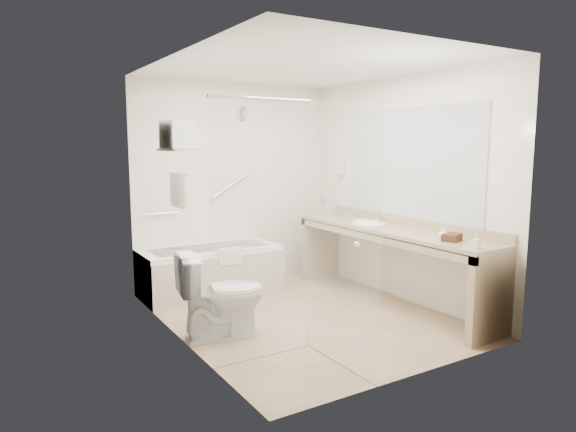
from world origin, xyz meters
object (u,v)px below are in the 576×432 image
toilet (222,295)px  amenity_basket (452,237)px  bathtub (210,270)px  water_bottle_left (336,209)px  vanity_counter (389,247)px

toilet → amenity_basket: 2.21m
bathtub → toilet: 1.41m
amenity_basket → water_bottle_left: (0.04, 1.88, 0.07)m
toilet → water_bottle_left: (1.99, 0.95, 0.56)m
vanity_counter → water_bottle_left: water_bottle_left is taller
water_bottle_left → amenity_basket: bearing=-91.3°
amenity_basket → bathtub: bearing=123.4°
bathtub → amenity_basket: amenity_basket is taller
toilet → amenity_basket: size_ratio=3.84×
water_bottle_left → bathtub: bearing=166.0°
toilet → amenity_basket: (1.95, -0.93, 0.50)m
bathtub → toilet: size_ratio=2.02×
bathtub → vanity_counter: vanity_counter is taller
water_bottle_left → toilet: bearing=-154.4°
vanity_counter → toilet: bearing=178.4°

